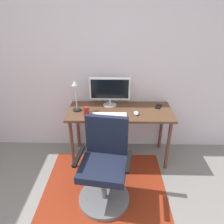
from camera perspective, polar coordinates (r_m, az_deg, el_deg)
The scene contains 10 objects.
wall_back at distance 2.90m, azimuth -5.88°, elevation 13.69°, with size 6.00×0.10×2.60m, color silver.
area_rug at distance 2.62m, azimuth -2.01°, elevation -21.05°, with size 1.44×1.41×0.01m, color maroon.
desk at distance 2.76m, azimuth 2.18°, elevation -1.15°, with size 1.35×0.59×0.74m.
monitor at distance 2.77m, azimuth -0.60°, elevation 6.03°, with size 0.53×0.18×0.39m.
keyboard at distance 2.58m, azimuth -0.75°, elevation -0.86°, with size 0.43×0.13×0.02m, color white.
computer_mouse at distance 2.63m, azimuth 6.61°, elevation -0.28°, with size 0.06×0.10×0.03m, color white.
coffee_cup at distance 2.61m, azimuth -7.01°, elevation 0.33°, with size 0.07×0.07×0.10m, color maroon.
cell_phone at distance 2.88m, azimuth 12.52°, elevation 1.48°, with size 0.07×0.14×0.01m, color black.
desk_lamp at distance 2.65m, azimuth -9.86°, elevation 5.44°, with size 0.11×0.11×0.40m.
office_chair at distance 2.32m, azimuth -2.05°, elevation -15.61°, with size 0.59×0.56×0.95m.
Camera 1 is at (0.35, -0.61, 1.93)m, focal length 33.56 mm.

